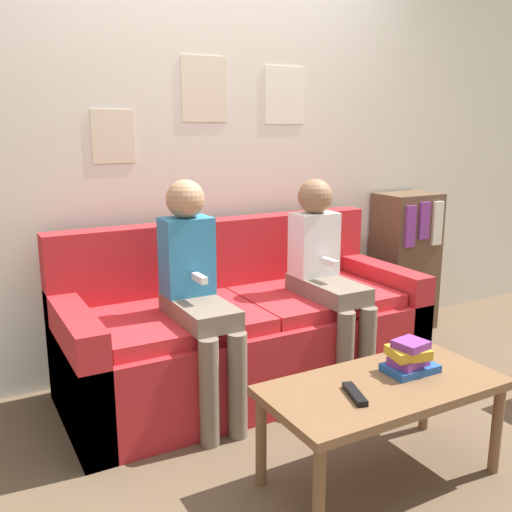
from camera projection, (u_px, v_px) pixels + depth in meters
ground_plane at (294, 426)px, 2.72m from camera, size 10.00×10.00×0.00m
wall_back at (203, 143)px, 3.28m from camera, size 8.00×0.07×2.60m
couch at (244, 333)px, 3.09m from camera, size 1.92×0.79×0.88m
coffee_table at (383, 395)px, 2.24m from camera, size 0.96×0.47×0.41m
person_left at (197, 287)px, 2.69m from camera, size 0.24×0.55×1.15m
person_right at (326, 271)px, 3.04m from camera, size 0.24×0.55×1.12m
tv_remote at (355, 394)px, 2.11m from camera, size 0.09×0.17×0.02m
book_stack at (409, 358)px, 2.31m from camera, size 0.21×0.16×0.14m
bookshelf at (405, 261)px, 3.96m from camera, size 0.41×0.32×0.95m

